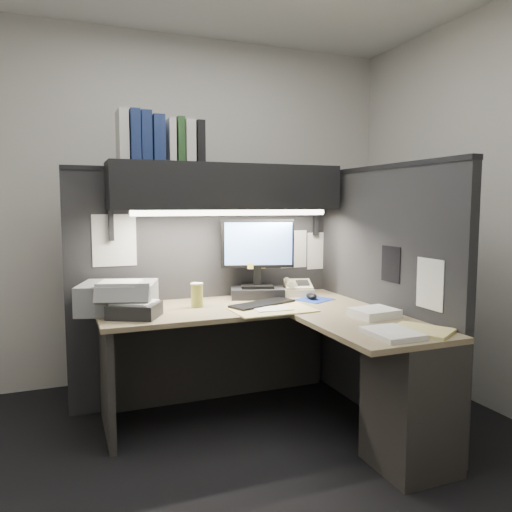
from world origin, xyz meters
The scene contains 23 objects.
floor centered at (0.00, 0.00, 0.00)m, with size 3.50×3.50×0.00m, color black.
wall_back centered at (0.00, 1.50, 1.35)m, with size 3.50×0.04×2.70m, color beige.
wall_front centered at (0.00, -1.50, 1.35)m, with size 3.50×0.04×2.70m, color beige.
wall_right centered at (1.75, 0.00, 1.35)m, with size 0.04×3.00×2.70m, color beige.
partition_back centered at (0.03, 0.93, 0.80)m, with size 1.90×0.06×1.60m, color black.
partition_right centered at (0.98, 0.18, 0.80)m, with size 0.06×1.50×1.60m, color black.
desk centered at (0.43, 0.00, 0.44)m, with size 1.70×1.53×0.73m.
overhead_shelf centered at (0.12, 0.75, 1.50)m, with size 1.55×0.34×0.30m, color black.
task_light_tube centered at (0.12, 0.61, 1.33)m, with size 0.04×0.04×1.32m, color white.
monitor centered at (0.35, 0.75, 0.95)m, with size 0.50×0.32×0.55m.
keyboard centered at (0.27, 0.47, 0.74)m, with size 0.46×0.15×0.02m, color black.
mousepad centered at (0.68, 0.53, 0.73)m, with size 0.22×0.20×0.00m, color navy.
mouse centered at (0.67, 0.55, 0.75)m, with size 0.07×0.11×0.04m, color black.
telephone centered at (0.66, 0.75, 0.77)m, with size 0.21×0.22×0.09m, color beige.
coffee_cup centered at (-0.13, 0.60, 0.80)m, with size 0.08×0.08×0.14m, color #D0C853.
printer centered at (-0.61, 0.64, 0.82)m, with size 0.44×0.38×0.18m, color gray.
notebook_stack centered at (-0.54, 0.44, 0.77)m, with size 0.27×0.23×0.08m, color black.
open_folder centered at (0.28, 0.32, 0.73)m, with size 0.50×0.32×0.01m, color #D6C878.
paper_stack_a centered at (0.76, -0.06, 0.75)m, with size 0.25×0.21×0.05m, color white.
paper_stack_b centered at (0.59, -0.45, 0.74)m, with size 0.22×0.27×0.03m, color white.
manila_stack centered at (0.79, -0.44, 0.74)m, with size 0.23×0.29×0.02m, color #D6C878.
binder_row centered at (-0.33, 0.75, 1.79)m, with size 0.53×0.24×0.31m.
pinned_papers centered at (0.42, 0.56, 1.05)m, with size 1.76×1.31×0.51m.
Camera 1 is at (-0.93, -2.47, 1.38)m, focal length 35.00 mm.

